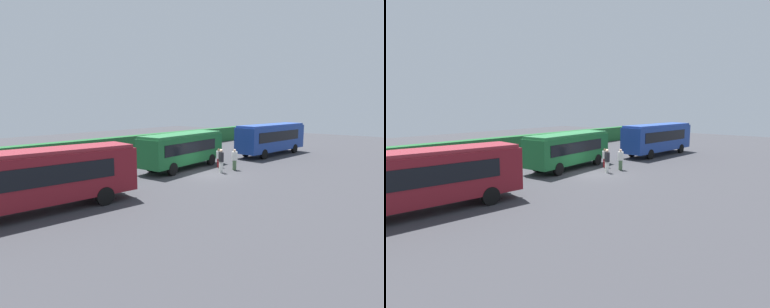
{
  "view_description": "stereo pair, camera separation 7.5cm",
  "coord_description": "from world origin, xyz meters",
  "views": [
    {
      "loc": [
        -19.8,
        -15.28,
        5.32
      ],
      "look_at": [
        0.03,
        1.55,
        1.44
      ],
      "focal_mm": 30.51,
      "sensor_mm": 36.0,
      "label": 1
    },
    {
      "loc": [
        -19.75,
        -15.33,
        5.32
      ],
      "look_at": [
        0.03,
        1.55,
        1.44
      ],
      "focal_mm": 30.51,
      "sensor_mm": 36.0,
      "label": 2
    }
  ],
  "objects": [
    {
      "name": "person_center",
      "position": [
        2.78,
        -0.75,
        0.92
      ],
      "size": [
        0.49,
        0.5,
        1.75
      ],
      "rotation": [
        0.0,
        0.0,
        3.88
      ],
      "color": "#4C6B47",
      "rests_on": "ground_plane"
    },
    {
      "name": "bus_green",
      "position": [
        0.52,
        2.99,
        1.74
      ],
      "size": [
        8.99,
        3.02,
        2.99
      ],
      "rotation": [
        0.0,
        0.0,
        0.07
      ],
      "color": "#19602D",
      "rests_on": "ground_plane"
    },
    {
      "name": "bus_maroon",
      "position": [
        -12.91,
        0.8,
        1.82
      ],
      "size": [
        10.71,
        3.78,
        3.15
      ],
      "rotation": [
        0.0,
        0.0,
        -0.14
      ],
      "color": "maroon",
      "rests_on": "ground_plane"
    },
    {
      "name": "person_right",
      "position": [
        2.93,
        0.97,
        0.86
      ],
      "size": [
        0.47,
        0.49,
        1.64
      ],
      "rotation": [
        0.0,
        0.0,
        3.86
      ],
      "color": "maroon",
      "rests_on": "ground_plane"
    },
    {
      "name": "hedge_row",
      "position": [
        0.0,
        12.97,
        1.0
      ],
      "size": [
        54.85,
        1.25,
        2.01
      ],
      "primitive_type": "cube",
      "color": "#205C2D",
      "rests_on": "ground_plane"
    },
    {
      "name": "traffic_cone",
      "position": [
        -7.78,
        10.66,
        0.3
      ],
      "size": [
        0.36,
        0.36,
        0.6
      ],
      "primitive_type": "cone",
      "color": "orange",
      "rests_on": "ground_plane"
    },
    {
      "name": "ground_plane",
      "position": [
        0.0,
        0.0,
        0.0
      ],
      "size": [
        85.7,
        85.7,
        0.0
      ],
      "primitive_type": "plane",
      "color": "#38383D"
    },
    {
      "name": "person_left",
      "position": [
        1.21,
        -0.49,
        1.0
      ],
      "size": [
        0.47,
        0.53,
        1.89
      ],
      "rotation": [
        0.0,
        0.0,
        5.72
      ],
      "color": "silver",
      "rests_on": "ground_plane"
    },
    {
      "name": "bus_blue",
      "position": [
        12.51,
        0.86,
        1.9
      ],
      "size": [
        10.3,
        3.19,
        3.32
      ],
      "rotation": [
        0.0,
        0.0,
        -0.08
      ],
      "color": "navy",
      "rests_on": "ground_plane"
    }
  ]
}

